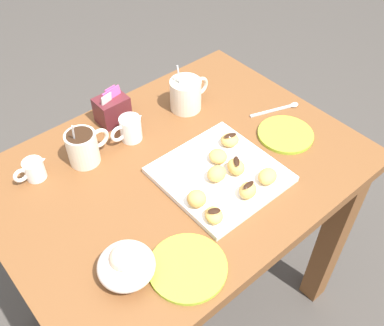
{
  "coord_description": "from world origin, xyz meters",
  "views": [
    {
      "loc": [
        -0.5,
        -0.64,
        1.6
      ],
      "look_at": [
        0.02,
        -0.03,
        0.78
      ],
      "focal_mm": 41.01,
      "sensor_mm": 36.0,
      "label": 1
    }
  ],
  "objects_px": {
    "cream_pitcher_white": "(130,128)",
    "beignet_0": "(197,199)",
    "coffee_mug_cream_left": "(83,147)",
    "sugar_caddy": "(112,109)",
    "coffee_mug_cream_right": "(186,93)",
    "beignet_4": "(214,215)",
    "dining_table": "(179,204)",
    "beignet_6": "(217,174)",
    "ice_cream_bowl": "(126,264)",
    "saucer_lime_left": "(286,134)",
    "beignet_2": "(236,167)",
    "pastry_plate_square": "(220,175)",
    "beignet_1": "(268,176)",
    "chocolate_sauce_pitcher": "(34,169)",
    "beignet_3": "(218,156)",
    "beignet_7": "(230,140)",
    "saucer_lime_right": "(188,268)",
    "beignet_5": "(248,190)"
  },
  "relations": [
    {
      "from": "sugar_caddy",
      "to": "beignet_4",
      "type": "relative_size",
      "value": 2.13
    },
    {
      "from": "ice_cream_bowl",
      "to": "beignet_0",
      "type": "xyz_separation_m",
      "value": [
        0.23,
        0.04,
        -0.0
      ]
    },
    {
      "from": "beignet_0",
      "to": "beignet_5",
      "type": "xyz_separation_m",
      "value": [
        0.11,
        -0.06,
        -0.0
      ]
    },
    {
      "from": "pastry_plate_square",
      "to": "chocolate_sauce_pitcher",
      "type": "distance_m",
      "value": 0.48
    },
    {
      "from": "saucer_lime_right",
      "to": "beignet_6",
      "type": "xyz_separation_m",
      "value": [
        0.22,
        0.14,
        0.03
      ]
    },
    {
      "from": "sugar_caddy",
      "to": "beignet_0",
      "type": "xyz_separation_m",
      "value": [
        -0.03,
        -0.41,
        -0.01
      ]
    },
    {
      "from": "beignet_0",
      "to": "pastry_plate_square",
      "type": "bearing_deg",
      "value": 19.27
    },
    {
      "from": "cream_pitcher_white",
      "to": "beignet_7",
      "type": "bearing_deg",
      "value": -48.64
    },
    {
      "from": "beignet_2",
      "to": "beignet_4",
      "type": "height_order",
      "value": "beignet_2"
    },
    {
      "from": "beignet_2",
      "to": "beignet_6",
      "type": "bearing_deg",
      "value": 165.86
    },
    {
      "from": "pastry_plate_square",
      "to": "ice_cream_bowl",
      "type": "bearing_deg",
      "value": -166.82
    },
    {
      "from": "dining_table",
      "to": "saucer_lime_right",
      "type": "relative_size",
      "value": 5.57
    },
    {
      "from": "ice_cream_bowl",
      "to": "coffee_mug_cream_left",
      "type": "bearing_deg",
      "value": 72.62
    },
    {
      "from": "sugar_caddy",
      "to": "saucer_lime_left",
      "type": "xyz_separation_m",
      "value": [
        0.33,
        -0.38,
        -0.04
      ]
    },
    {
      "from": "cream_pitcher_white",
      "to": "beignet_4",
      "type": "distance_m",
      "value": 0.37
    },
    {
      "from": "saucer_lime_right",
      "to": "beignet_4",
      "type": "bearing_deg",
      "value": 23.34
    },
    {
      "from": "beignet_2",
      "to": "beignet_5",
      "type": "height_order",
      "value": "same"
    },
    {
      "from": "sugar_caddy",
      "to": "chocolate_sauce_pitcher",
      "type": "relative_size",
      "value": 1.15
    },
    {
      "from": "dining_table",
      "to": "cream_pitcher_white",
      "type": "height_order",
      "value": "cream_pitcher_white"
    },
    {
      "from": "sugar_caddy",
      "to": "beignet_4",
      "type": "height_order",
      "value": "sugar_caddy"
    },
    {
      "from": "coffee_mug_cream_left",
      "to": "beignet_6",
      "type": "distance_m",
      "value": 0.36
    },
    {
      "from": "beignet_4",
      "to": "beignet_7",
      "type": "distance_m",
      "value": 0.26
    },
    {
      "from": "coffee_mug_cream_right",
      "to": "beignet_4",
      "type": "height_order",
      "value": "coffee_mug_cream_right"
    },
    {
      "from": "sugar_caddy",
      "to": "beignet_5",
      "type": "height_order",
      "value": "sugar_caddy"
    },
    {
      "from": "saucer_lime_right",
      "to": "beignet_0",
      "type": "bearing_deg",
      "value": 42.52
    },
    {
      "from": "saucer_lime_left",
      "to": "beignet_1",
      "type": "height_order",
      "value": "beignet_1"
    },
    {
      "from": "beignet_1",
      "to": "sugar_caddy",
      "type": "bearing_deg",
      "value": 108.17
    },
    {
      "from": "beignet_2",
      "to": "beignet_3",
      "type": "bearing_deg",
      "value": 96.03
    },
    {
      "from": "cream_pitcher_white",
      "to": "beignet_0",
      "type": "height_order",
      "value": "cream_pitcher_white"
    },
    {
      "from": "chocolate_sauce_pitcher",
      "to": "saucer_lime_left",
      "type": "distance_m",
      "value": 0.69
    },
    {
      "from": "coffee_mug_cream_right",
      "to": "beignet_3",
      "type": "bearing_deg",
      "value": -111.19
    },
    {
      "from": "coffee_mug_cream_left",
      "to": "beignet_5",
      "type": "relative_size",
      "value": 2.9
    },
    {
      "from": "beignet_5",
      "to": "cream_pitcher_white",
      "type": "bearing_deg",
      "value": 103.43
    },
    {
      "from": "beignet_6",
      "to": "cream_pitcher_white",
      "type": "bearing_deg",
      "value": 103.64
    },
    {
      "from": "ice_cream_bowl",
      "to": "saucer_lime_left",
      "type": "relative_size",
      "value": 0.78
    },
    {
      "from": "ice_cream_bowl",
      "to": "beignet_3",
      "type": "relative_size",
      "value": 2.4
    },
    {
      "from": "beignet_4",
      "to": "beignet_6",
      "type": "xyz_separation_m",
      "value": [
        0.09,
        0.09,
        0.0
      ]
    },
    {
      "from": "cream_pitcher_white",
      "to": "saucer_lime_left",
      "type": "xyz_separation_m",
      "value": [
        0.34,
        -0.28,
        -0.03
      ]
    },
    {
      "from": "pastry_plate_square",
      "to": "ice_cream_bowl",
      "type": "xyz_separation_m",
      "value": [
        -0.34,
        -0.08,
        0.03
      ]
    },
    {
      "from": "beignet_2",
      "to": "beignet_4",
      "type": "relative_size",
      "value": 1.05
    },
    {
      "from": "dining_table",
      "to": "sugar_caddy",
      "type": "relative_size",
      "value": 9.06
    },
    {
      "from": "coffee_mug_cream_left",
      "to": "beignet_3",
      "type": "xyz_separation_m",
      "value": [
        0.26,
        -0.24,
        -0.02
      ]
    },
    {
      "from": "saucer_lime_right",
      "to": "coffee_mug_cream_left",
      "type": "bearing_deg",
      "value": 89.18
    },
    {
      "from": "coffee_mug_cream_left",
      "to": "sugar_caddy",
      "type": "height_order",
      "value": "coffee_mug_cream_left"
    },
    {
      "from": "dining_table",
      "to": "beignet_5",
      "type": "height_order",
      "value": "beignet_5"
    },
    {
      "from": "beignet_0",
      "to": "beignet_3",
      "type": "height_order",
      "value": "beignet_0"
    },
    {
      "from": "cream_pitcher_white",
      "to": "saucer_lime_right",
      "type": "bearing_deg",
      "value": -109.25
    },
    {
      "from": "beignet_1",
      "to": "ice_cream_bowl",
      "type": "bearing_deg",
      "value": 177.59
    },
    {
      "from": "beignet_4",
      "to": "saucer_lime_left",
      "type": "bearing_deg",
      "value": 14.53
    },
    {
      "from": "beignet_0",
      "to": "beignet_5",
      "type": "distance_m",
      "value": 0.13
    }
  ]
}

